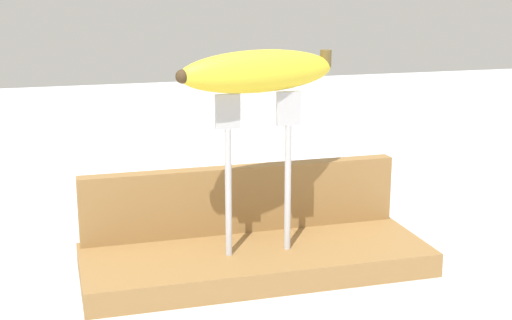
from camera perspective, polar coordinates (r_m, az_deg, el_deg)
The scene contains 6 objects.
ground_plane at distance 0.82m, azimuth 0.00°, elevation -8.60°, with size 3.00×3.00×0.00m, color silver.
wooden_board at distance 0.81m, azimuth 0.00°, elevation -7.74°, with size 0.38×0.14×0.03m, color olive.
board_backstop at distance 0.85m, azimuth -1.13°, elevation -3.02°, with size 0.37×0.02×0.08m, color olive.
fork_stand_center at distance 0.77m, azimuth 0.19°, elevation 0.15°, with size 0.09×0.01×0.17m.
banana_raised_center at distance 0.75m, azimuth 0.19°, elevation 6.89°, with size 0.18×0.07×0.04m.
banana_chunk_far at distance 1.04m, azimuth -3.64°, elevation -2.60°, with size 0.06×0.04×0.03m.
Camera 1 is at (-0.21, -0.73, 0.32)m, focal length 51.61 mm.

